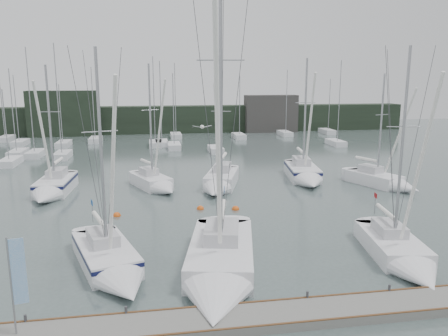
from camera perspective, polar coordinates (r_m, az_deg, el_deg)
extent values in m
plane|color=#4A5A58|center=(24.02, 2.75, -13.26)|extent=(160.00, 160.00, 0.00)
cube|color=slate|center=(19.62, 6.01, -18.75)|extent=(24.00, 2.00, 0.40)
cube|color=black|center=(83.76, -6.28, 6.35)|extent=(90.00, 4.00, 5.00)
cube|color=black|center=(82.93, -20.24, 6.69)|extent=(12.00, 3.00, 8.00)
cube|color=#3A3835|center=(84.64, 6.14, 7.08)|extent=(10.00, 3.00, 7.00)
cube|color=silver|center=(67.52, -8.13, 3.20)|extent=(1.80, 4.50, 0.90)
cylinder|color=#929399|center=(66.40, -8.28, 8.57)|extent=(0.12, 0.12, 11.82)
cube|color=silver|center=(57.70, -26.11, 0.70)|extent=(1.80, 4.50, 0.90)
cylinder|color=#929399|center=(56.63, -26.66, 5.08)|extent=(0.12, 0.12, 8.11)
cube|color=silver|center=(62.40, -23.38, 1.67)|extent=(1.80, 4.50, 0.90)
cylinder|color=#929399|center=(61.22, -24.02, 8.07)|extent=(0.12, 0.12, 13.14)
cube|color=silver|center=(64.43, -6.54, 2.84)|extent=(1.80, 4.50, 0.90)
cylinder|color=#929399|center=(63.33, -6.63, 7.67)|extent=(0.12, 0.12, 10.03)
cube|color=silver|center=(84.18, 13.30, 4.66)|extent=(1.80, 4.50, 0.90)
cylinder|color=#929399|center=(83.28, 13.60, 8.09)|extent=(0.12, 0.12, 9.27)
cube|color=silver|center=(80.43, -26.56, 3.43)|extent=(1.80, 4.50, 0.90)
cylinder|color=#929399|center=(79.48, -27.01, 7.16)|extent=(0.12, 0.12, 9.71)
cube|color=silver|center=(74.08, -25.06, 2.96)|extent=(1.80, 4.50, 0.90)
cylinder|color=#929399|center=(73.09, -25.52, 7.05)|extent=(0.12, 0.12, 9.81)
cube|color=silver|center=(70.26, -20.21, 2.93)|extent=(1.80, 4.50, 0.90)
cylinder|color=#929399|center=(69.27, -20.56, 6.70)|extent=(0.12, 0.12, 8.47)
cube|color=silver|center=(73.52, -16.42, 3.53)|extent=(1.80, 4.50, 0.90)
cylinder|color=#929399|center=(72.48, -16.74, 8.15)|extent=(0.12, 0.12, 11.05)
cube|color=silver|center=(63.90, -25.32, 1.72)|extent=(1.80, 4.50, 0.90)
cylinder|color=#929399|center=(62.80, -25.90, 6.79)|extent=(0.12, 0.12, 10.55)
cube|color=silver|center=(60.76, -1.07, 2.38)|extent=(1.80, 4.50, 0.90)
cylinder|color=#929399|center=(59.60, -1.02, 7.85)|extent=(0.12, 0.12, 10.76)
cube|color=silver|center=(76.17, -6.30, 4.20)|extent=(1.80, 4.50, 0.90)
cylinder|color=#929399|center=(75.12, -6.39, 8.98)|extent=(0.12, 0.12, 11.87)
cube|color=silver|center=(79.44, 7.94, 4.46)|extent=(1.80, 4.50, 0.90)
cylinder|color=#929399|center=(78.46, 8.17, 8.65)|extent=(0.12, 0.12, 10.80)
cube|color=silver|center=(69.44, 14.39, 3.18)|extent=(1.80, 4.50, 0.90)
cylinder|color=#929399|center=(68.38, 14.83, 8.45)|extent=(0.12, 0.12, 11.95)
cube|color=silver|center=(60.09, -20.32, 1.56)|extent=(1.80, 4.50, 0.90)
cylinder|color=#929399|center=(58.86, -20.90, 8.41)|extent=(0.12, 0.12, 13.55)
cube|color=silver|center=(75.19, 1.95, 4.16)|extent=(1.80, 4.50, 0.90)
cylinder|color=#929399|center=(74.20, 2.05, 8.18)|extent=(0.12, 0.12, 9.70)
cube|color=silver|center=(66.99, -8.96, 3.11)|extent=(1.80, 4.50, 0.90)
cylinder|color=#929399|center=(65.85, -9.13, 8.80)|extent=(0.12, 0.12, 12.46)
cube|color=silver|center=(25.55, -15.21, -11.10)|extent=(4.33, 6.49, 1.35)
cone|color=silver|center=(21.76, -12.68, -15.14)|extent=(3.28, 3.24, 2.62)
cube|color=#B6B5BA|center=(25.61, -15.55, -8.68)|extent=(2.11, 2.72, 0.63)
cylinder|color=#929399|center=(23.52, -15.75, 2.06)|extent=(0.16, 0.16, 10.57)
cylinder|color=white|center=(26.04, -16.00, -6.48)|extent=(1.14, 2.85, 0.25)
cube|color=#10133B|center=(25.39, -15.26, -10.16)|extent=(4.36, 6.51, 0.23)
cube|color=#1C509A|center=(27.76, -16.89, -4.34)|extent=(0.17, 0.47, 0.33)
cube|color=silver|center=(24.69, -0.35, -11.31)|extent=(4.90, 8.23, 1.59)
cone|color=silver|center=(19.75, -1.13, -17.53)|extent=(4.00, 3.92, 3.39)
cube|color=#B6B5BA|center=(24.76, -0.30, -8.35)|extent=(2.46, 3.40, 0.74)
cylinder|color=#929399|center=(22.20, -0.45, 9.74)|extent=(0.19, 0.19, 16.19)
cylinder|color=white|center=(25.41, -0.19, -5.55)|extent=(1.06, 3.74, 0.30)
cube|color=#1C509A|center=(27.68, 0.03, -2.85)|extent=(0.14, 0.56, 0.38)
cube|color=silver|center=(27.89, 20.97, -9.54)|extent=(3.59, 6.23, 1.33)
cone|color=silver|center=(24.33, 24.51, -12.98)|extent=(3.04, 2.92, 2.65)
cube|color=#B6B5BA|center=(27.96, 20.79, -7.36)|extent=(1.83, 2.56, 0.62)
cylinder|color=#929399|center=(26.02, 22.25, 2.67)|extent=(0.16, 0.16, 10.75)
cylinder|color=white|center=(28.37, 20.39, -5.36)|extent=(0.72, 2.87, 0.25)
cube|color=maroon|center=(30.00, 19.19, -3.41)|extent=(0.10, 0.47, 0.32)
cube|color=silver|center=(42.45, -21.06, -2.27)|extent=(2.97, 5.88, 1.60)
cone|color=silver|center=(38.62, -22.56, -3.71)|extent=(2.79, 2.60, 2.66)
cube|color=#B6B5BA|center=(42.70, -21.00, -0.57)|extent=(1.59, 2.37, 0.74)
cylinder|color=#929399|center=(41.13, -21.79, 5.45)|extent=(0.19, 0.19, 9.98)
cylinder|color=white|center=(43.11, -20.89, 0.84)|extent=(0.45, 2.82, 0.30)
cube|color=#10133B|center=(42.33, -21.11, -1.57)|extent=(2.99, 5.90, 0.27)
cube|color=silver|center=(41.88, -9.51, -1.90)|extent=(4.09, 5.38, 1.41)
cone|color=silver|center=(38.83, -7.44, -2.91)|extent=(2.98, 2.84, 2.34)
cube|color=#B6B5BA|center=(42.08, -9.81, -0.41)|extent=(1.96, 2.29, 0.66)
cylinder|color=#929399|center=(40.61, -9.58, 6.04)|extent=(0.17, 0.17, 10.28)
cylinder|color=white|center=(42.36, -10.12, 0.83)|extent=(1.19, 2.27, 0.26)
cube|color=silver|center=(41.89, -0.29, -1.64)|extent=(4.27, 6.43, 1.64)
cone|color=silver|center=(37.83, -1.21, -3.09)|extent=(3.26, 3.21, 2.62)
cube|color=#B6B5BA|center=(42.16, -0.19, 0.12)|extent=(2.08, 2.69, 0.76)
cylinder|color=#929399|center=(40.54, -0.38, 6.05)|extent=(0.20, 0.20, 9.72)
cylinder|color=white|center=(42.60, -0.06, 1.58)|extent=(1.16, 2.85, 0.31)
cube|color=silver|center=(45.84, 10.16, -0.67)|extent=(3.76, 6.68, 1.63)
cone|color=silver|center=(41.53, 11.31, -1.99)|extent=(3.20, 3.11, 2.82)
cube|color=#B6B5BA|center=(46.13, 10.09, 0.92)|extent=(1.92, 2.74, 0.76)
cylinder|color=#929399|center=(44.51, 10.55, 7.01)|extent=(0.20, 0.20, 10.74)
cylinder|color=white|center=(46.66, 9.97, 2.27)|extent=(0.77, 3.10, 0.30)
cube|color=#10133B|center=(45.73, 10.18, 0.00)|extent=(3.78, 6.70, 0.27)
cube|color=silver|center=(44.69, 18.98, -1.52)|extent=(4.20, 5.83, 1.43)
cone|color=silver|center=(42.45, 22.90, -2.48)|extent=(3.07, 3.01, 2.39)
cube|color=#B6B5BA|center=(44.78, 18.60, -0.09)|extent=(2.01, 2.47, 0.67)
cylinder|color=#929399|center=(43.61, 19.83, 5.34)|extent=(0.17, 0.17, 9.40)
cylinder|color=white|center=(44.99, 18.10, 1.11)|extent=(1.22, 2.51, 0.27)
sphere|color=#D55013|center=(34.56, -3.12, -5.39)|extent=(0.58, 0.58, 0.58)
sphere|color=#D55013|center=(34.43, 1.51, -5.44)|extent=(0.60, 0.60, 0.60)
sphere|color=#D55013|center=(33.81, -13.83, -6.11)|extent=(0.60, 0.60, 0.60)
cylinder|color=#929399|center=(18.89, -26.02, -13.76)|extent=(0.08, 0.08, 3.96)
cube|color=blue|center=(18.63, -25.23, -12.14)|extent=(0.52, 0.13, 2.64)
ellipsoid|color=white|center=(23.80, -2.87, 5.39)|extent=(0.26, 0.47, 0.21)
cube|color=#999CA2|center=(23.74, -3.56, 5.42)|extent=(0.47, 0.18, 0.11)
cube|color=#999CA2|center=(23.85, -2.19, 5.46)|extent=(0.47, 0.18, 0.11)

